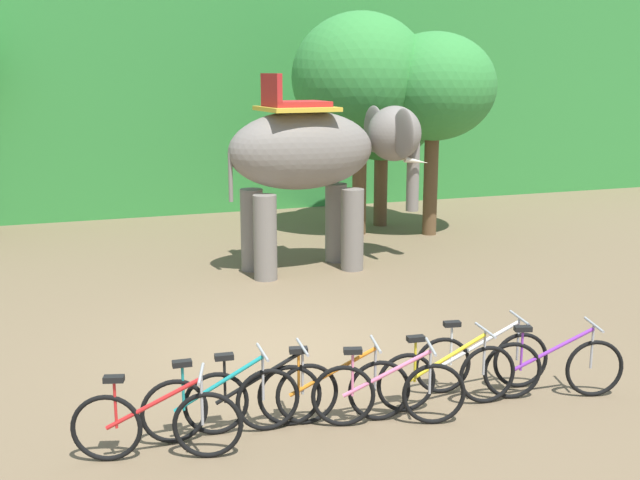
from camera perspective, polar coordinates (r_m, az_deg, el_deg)
ground_plane at (r=10.95m, az=-2.35°, el=-8.04°), size 80.00×80.00×0.00m
foliage_hedge at (r=23.78m, az=-12.34°, el=10.42°), size 36.00×6.00×6.20m
tree_right at (r=18.07m, az=3.02°, el=11.87°), size 3.18×3.18×5.16m
tree_far_left at (r=19.15m, az=4.63°, el=10.62°), size 3.04×3.04×4.85m
tree_center_right at (r=18.19m, az=8.41°, el=11.10°), size 2.87×2.87×4.71m
elephant at (r=14.87m, az=-0.14°, el=6.17°), size 4.19×2.09×3.78m
bike_red at (r=8.05m, az=-12.00°, el=-13.18°), size 1.66×0.63×0.92m
bike_teal at (r=8.40m, az=-7.32°, el=-11.88°), size 1.71×0.52×0.92m
bike_black at (r=8.51m, az=-4.34°, el=-11.46°), size 1.71×0.52×0.92m
bike_orange at (r=8.63m, az=1.08°, el=-11.08°), size 1.68×0.55×0.92m
bike_pink at (r=8.61m, az=5.08°, el=-11.18°), size 1.66×0.64×0.92m
bike_yellow at (r=9.12m, az=9.39°, el=-9.92°), size 1.71×0.52×0.92m
bike_white at (r=9.66m, az=11.89°, el=-8.72°), size 1.70×0.52×0.92m
bike_purple at (r=9.66m, az=16.90°, el=-9.00°), size 1.66×0.63×0.92m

